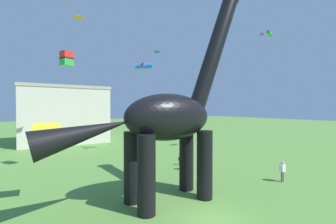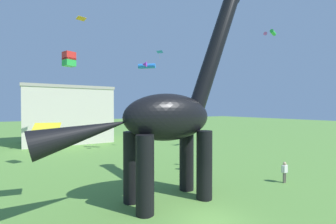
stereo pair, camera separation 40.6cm
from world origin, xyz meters
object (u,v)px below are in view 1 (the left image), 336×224
(kite_mid_right, at_px, (157,52))
(kite_mid_left, at_px, (67,59))
(person_far_spectator, at_px, (180,159))
(dinosaur_sculpture, at_px, (168,117))
(person_vendor_side, at_px, (283,169))
(kite_trailing, at_px, (144,66))
(kite_drifting, at_px, (46,127))
(kite_high_right, at_px, (268,34))
(person_strolling_adult, at_px, (187,161))
(kite_near_low, at_px, (201,84))
(kite_apex, at_px, (141,103))
(kite_far_left, at_px, (78,18))

(kite_mid_right, height_order, kite_mid_left, kite_mid_right)
(person_far_spectator, bearing_deg, dinosaur_sculpture, 101.82)
(person_vendor_side, relative_size, kite_mid_right, 1.34)
(kite_mid_left, distance_m, kite_trailing, 11.68)
(kite_drifting, bearing_deg, kite_trailing, 42.53)
(person_vendor_side, relative_size, kite_mid_left, 1.29)
(person_far_spectator, distance_m, kite_drifting, 14.80)
(kite_trailing, bearing_deg, kite_mid_left, -156.02)
(kite_mid_right, bearing_deg, person_vendor_side, -90.90)
(kite_high_right, bearing_deg, person_strolling_adult, -175.08)
(kite_mid_right, xyz_separation_m, kite_mid_left, (-15.54, -9.70, -4.72))
(person_far_spectator, distance_m, kite_near_low, 23.21)
(dinosaur_sculpture, relative_size, kite_mid_right, 11.97)
(kite_mid_left, xyz_separation_m, kite_drifting, (-2.36, -7.18, -6.00))
(kite_apex, distance_m, kite_mid_left, 15.65)
(kite_near_low, bearing_deg, kite_mid_right, -173.82)
(kite_mid_right, bearing_deg, kite_mid_left, -148.04)
(kite_drifting, bearing_deg, person_far_spectator, 16.67)
(person_vendor_side, relative_size, kite_drifting, 0.85)
(person_far_spectator, relative_size, kite_apex, 2.00)
(person_strolling_adult, relative_size, kite_mid_left, 1.18)
(dinosaur_sculpture, bearing_deg, kite_mid_right, 73.33)
(dinosaur_sculpture, height_order, kite_apex, dinosaur_sculpture)
(person_strolling_adult, bearing_deg, person_vendor_side, 57.08)
(person_vendor_side, distance_m, kite_high_right, 21.09)
(person_vendor_side, bearing_deg, kite_high_right, -70.16)
(person_vendor_side, relative_size, kite_trailing, 0.71)
(kite_far_left, xyz_separation_m, kite_trailing, (8.33, -1.45, -5.33))
(dinosaur_sculpture, xyz_separation_m, kite_mid_left, (-4.75, 10.73, 5.38))
(kite_mid_right, bearing_deg, kite_far_left, -165.13)
(kite_far_left, bearing_deg, kite_near_low, 11.03)
(person_far_spectator, xyz_separation_m, kite_mid_right, (4.39, 12.83, 15.23))
(kite_far_left, distance_m, kite_high_right, 25.76)
(kite_mid_right, height_order, kite_drifting, kite_mid_right)
(person_far_spectator, xyz_separation_m, kite_near_low, (15.19, 14.00, 10.58))
(kite_high_right, bearing_deg, kite_near_low, 88.53)
(kite_mid_left, xyz_separation_m, kite_high_right, (25.95, -3.99, 5.86))
(person_strolling_adult, height_order, kite_high_right, kite_high_right)
(kite_near_low, distance_m, kite_trailing, 16.90)
(kite_drifting, bearing_deg, person_strolling_adult, 8.22)
(person_strolling_adult, relative_size, kite_drifting, 0.78)
(dinosaur_sculpture, xyz_separation_m, kite_drifting, (-7.10, 3.55, -0.62))
(person_vendor_side, distance_m, kite_far_left, 28.21)
(kite_drifting, bearing_deg, kite_high_right, 6.43)
(dinosaur_sculpture, xyz_separation_m, person_strolling_adult, (5.76, 5.41, -4.76))
(person_strolling_adult, relative_size, kite_high_right, 0.89)
(dinosaur_sculpture, relative_size, kite_high_right, 8.71)
(kite_near_low, distance_m, kite_drifting, 34.43)
(kite_mid_left, distance_m, kite_high_right, 26.90)
(dinosaur_sculpture, distance_m, person_far_spectator, 11.18)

